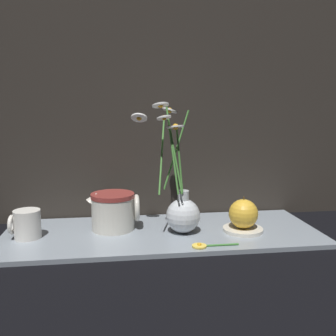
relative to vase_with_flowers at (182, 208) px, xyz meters
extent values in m
plane|color=black|center=(-0.05, 0.02, -0.08)|extent=(6.00, 6.00, 0.00)
cube|color=gray|center=(-0.05, 0.02, -0.07)|extent=(0.87, 0.33, 0.01)
cube|color=#2D2823|center=(-0.05, 0.20, 0.47)|extent=(1.37, 0.02, 1.10)
sphere|color=silver|center=(0.00, 0.00, -0.02)|extent=(0.09, 0.09, 0.09)
cylinder|color=silver|center=(0.00, 0.00, 0.03)|extent=(0.03, 0.03, 0.03)
cylinder|color=#4C8E3D|center=(-0.01, 0.04, 0.16)|extent=(0.08, 0.03, 0.22)
cylinder|color=white|center=(-0.02, 0.07, 0.26)|extent=(0.05, 0.06, 0.02)
sphere|color=gold|center=(-0.02, 0.07, 0.26)|extent=(0.02, 0.02, 0.02)
cylinder|color=#4C8E3D|center=(-0.02, -0.02, 0.15)|extent=(0.04, 0.06, 0.20)
cylinder|color=white|center=(-0.05, -0.03, 0.24)|extent=(0.05, 0.05, 0.01)
sphere|color=gold|center=(-0.05, -0.03, 0.24)|extent=(0.01, 0.01, 0.01)
cylinder|color=#4C8E3D|center=(-0.03, -0.01, 0.16)|extent=(0.03, 0.07, 0.23)
cylinder|color=white|center=(-0.06, -0.02, 0.28)|extent=(0.05, 0.05, 0.02)
sphere|color=gold|center=(-0.06, -0.02, 0.28)|extent=(0.01, 0.01, 0.01)
cylinder|color=#4C8E3D|center=(-0.05, 0.01, 0.15)|extent=(0.03, 0.12, 0.20)
cylinder|color=white|center=(-0.11, 0.03, 0.24)|extent=(0.05, 0.05, 0.03)
sphere|color=gold|center=(-0.11, 0.03, 0.24)|extent=(0.02, 0.02, 0.02)
cylinder|color=#4C8E3D|center=(-0.01, -0.01, 0.13)|extent=(0.02, 0.03, 0.17)
cylinder|color=white|center=(-0.02, -0.01, 0.22)|extent=(0.06, 0.06, 0.01)
sphere|color=gold|center=(-0.02, -0.01, 0.22)|extent=(0.02, 0.02, 0.02)
cylinder|color=silver|center=(-0.41, 0.01, -0.03)|extent=(0.07, 0.07, 0.08)
torus|color=silver|center=(-0.45, 0.01, -0.03)|extent=(0.01, 0.05, 0.05)
cylinder|color=beige|center=(-0.19, 0.05, -0.02)|extent=(0.12, 0.12, 0.10)
cylinder|color=maroon|center=(-0.19, 0.05, 0.03)|extent=(0.12, 0.12, 0.01)
torus|color=beige|center=(-0.12, 0.05, -0.01)|extent=(0.01, 0.08, 0.08)
cone|color=beige|center=(-0.24, 0.05, 0.02)|extent=(0.04, 0.03, 0.04)
cylinder|color=silver|center=(0.17, -0.02, -0.06)|extent=(0.11, 0.11, 0.01)
sphere|color=gold|center=(0.17, -0.02, -0.02)|extent=(0.08, 0.08, 0.08)
cylinder|color=#4C3819|center=(0.17, -0.02, 0.03)|extent=(0.00, 0.00, 0.01)
cylinder|color=#3D7A33|center=(0.07, -0.12, -0.07)|extent=(0.10, 0.01, 0.01)
cylinder|color=#EAC64C|center=(0.02, -0.12, -0.07)|extent=(0.04, 0.04, 0.00)
sphere|color=gold|center=(0.02, -0.12, -0.06)|extent=(0.01, 0.01, 0.01)
camera|label=1|loc=(-0.17, -0.97, 0.27)|focal=40.00mm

